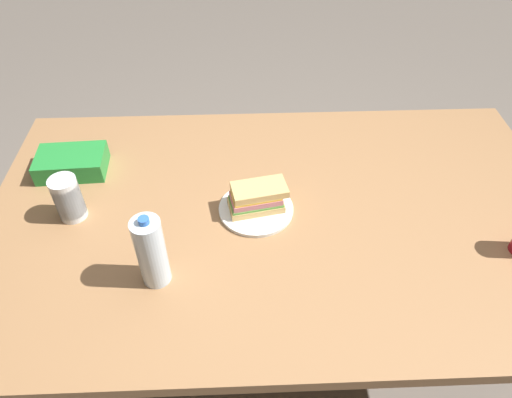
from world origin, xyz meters
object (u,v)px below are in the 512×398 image
Objects in this scene: dining_table at (278,228)px; chip_bag at (72,163)px; paper_plate at (256,209)px; sandwich at (257,198)px; plastic_cup_stack at (68,198)px; water_bottle_tall at (151,252)px.

chip_bag reaches higher than dining_table.
sandwich is (0.00, 0.00, 0.05)m from paper_plate.
sandwich is at bearing 0.22° from plastic_cup_stack.
dining_table is 0.15m from sandwich.
chip_bag is 0.96× the size of water_bottle_tall.
plastic_cup_stack is at bearing 178.96° from dining_table.
plastic_cup_stack is (-0.29, 0.25, -0.04)m from water_bottle_tall.
water_bottle_tall is at bearing -41.20° from plastic_cup_stack.
plastic_cup_stack is (-0.65, 0.01, 0.15)m from dining_table.
dining_table is 0.11m from paper_plate.
sandwich reaches higher than chip_bag.
plastic_cup_stack is at bearing 100.62° from chip_bag.
chip_bag is (-0.63, 0.22, -0.02)m from sandwich.
dining_table is 9.60× the size of sandwich.
paper_plate is 1.04× the size of chip_bag.
chip_bag reaches higher than paper_plate.
water_bottle_tall is (-0.29, -0.25, 0.11)m from paper_plate.
plastic_cup_stack is (-0.58, 0.00, 0.07)m from paper_plate.
chip_bag is (-0.63, 0.22, 0.03)m from paper_plate.
plastic_cup_stack is at bearing 179.97° from paper_plate.
paper_plate is at bearing 157.76° from chip_bag.
paper_plate is at bearing -142.58° from sandwich.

